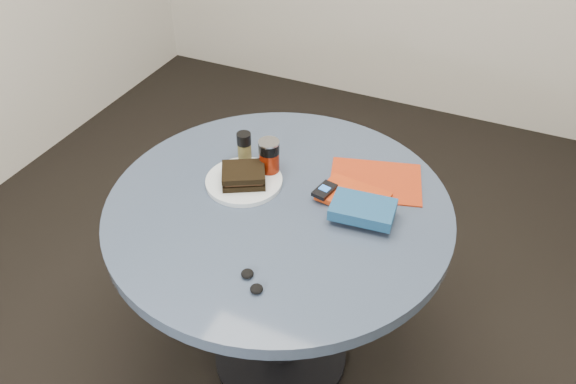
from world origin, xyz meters
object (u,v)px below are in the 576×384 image
at_px(sandwich, 244,175).
at_px(magazine, 375,181).
at_px(novel, 363,209).
at_px(mp3_player, 325,190).
at_px(plate, 244,181).
at_px(red_book, 353,196).
at_px(soda_can, 269,158).
at_px(pepper_grinder, 244,147).
at_px(headphones, 252,281).
at_px(table, 279,243).

height_order(sandwich, magazine, sandwich).
height_order(novel, mp3_player, novel).
bearing_deg(plate, magazine, 25.31).
distance_m(sandwich, red_book, 0.33).
relative_size(soda_can, novel, 0.68).
bearing_deg(magazine, sandwich, -168.84).
bearing_deg(novel, mp3_player, 154.53).
distance_m(red_book, mp3_player, 0.09).
bearing_deg(novel, soda_can, 159.70).
bearing_deg(mp3_player, pepper_grinder, 167.46).
bearing_deg(sandwich, magazine, 26.73).
bearing_deg(headphones, soda_can, 110.15).
xyz_separation_m(plate, red_book, (0.32, 0.06, 0.01)).
xyz_separation_m(plate, sandwich, (0.00, -0.01, 0.03)).
relative_size(table, mp3_player, 11.97).
xyz_separation_m(table, pepper_grinder, (-0.18, 0.14, 0.22)).
xyz_separation_m(plate, magazine, (0.36, 0.17, -0.00)).
bearing_deg(headphones, novel, 62.95).
distance_m(plate, soda_can, 0.10).
bearing_deg(red_book, sandwich, -161.26).
distance_m(novel, headphones, 0.38).
xyz_separation_m(sandwich, novel, (0.37, -0.00, 0.00)).
bearing_deg(sandwich, pepper_grinder, 116.32).
distance_m(soda_can, pepper_grinder, 0.10).
height_order(plate, mp3_player, mp3_player).
distance_m(pepper_grinder, magazine, 0.42).
relative_size(table, headphones, 11.36).
distance_m(magazine, mp3_player, 0.18).
bearing_deg(novel, magazine, 89.62).
bearing_deg(headphones, table, 103.00).
bearing_deg(mp3_player, plate, -171.51).
xyz_separation_m(pepper_grinder, mp3_player, (0.29, -0.07, -0.03)).
bearing_deg(headphones, mp3_player, 83.92).
height_order(sandwich, pepper_grinder, pepper_grinder).
xyz_separation_m(soda_can, magazine, (0.31, 0.09, -0.06)).
height_order(plate, magazine, plate).
relative_size(table, plate, 4.34).
bearing_deg(soda_can, sandwich, -118.03).
bearing_deg(sandwich, soda_can, 61.97).
bearing_deg(pepper_grinder, table, -37.85).
bearing_deg(red_book, mp3_player, -156.54).
height_order(mp3_player, headphones, mp3_player).
bearing_deg(pepper_grinder, novel, -14.86).
relative_size(plate, soda_can, 1.95).
bearing_deg(soda_can, headphones, -69.85).
height_order(table, soda_can, soda_can).
bearing_deg(soda_can, pepper_grinder, 164.72).
bearing_deg(novel, red_book, 119.25).
bearing_deg(soda_can, novel, -14.73).
xyz_separation_m(table, headphones, (0.07, -0.31, 0.17)).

